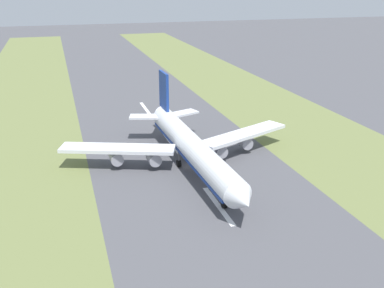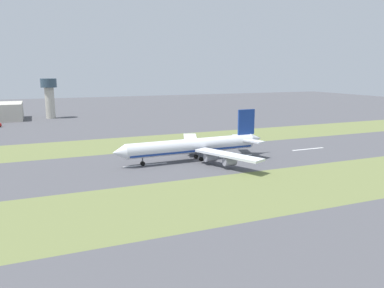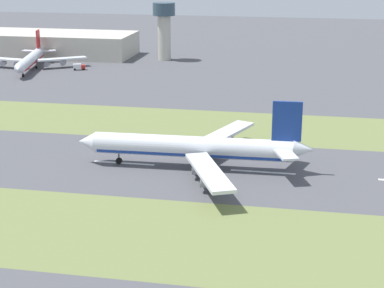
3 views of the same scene
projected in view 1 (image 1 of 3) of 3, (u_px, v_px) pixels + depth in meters
The scene contains 7 objects.
ground_plane at pixel (189, 166), 116.42m from camera, with size 800.00×800.00×0.00m, color #4C4C51.
grass_median_west at pixel (339, 148), 128.61m from camera, with size 40.00×600.00×0.01m, color olive.
grass_median_east at pixel (3, 188), 104.23m from camera, with size 40.00×600.00×0.01m, color olive.
centreline_dash_near at pixel (145, 109), 168.15m from camera, with size 1.20×18.00×0.01m, color silver.
centreline_dash_mid at pixel (172, 144), 132.22m from camera, with size 1.20×18.00×0.01m, color silver.
centreline_dash_far at pixel (218, 205), 96.30m from camera, with size 1.20×18.00×0.01m, color silver.
airplane_main_jet at pixel (190, 145), 113.91m from camera, with size 64.10×67.14×20.20m.
Camera 1 is at (30.17, 102.89, 45.74)m, focal length 42.00 mm.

